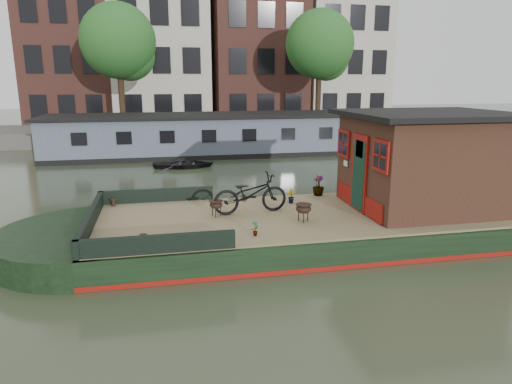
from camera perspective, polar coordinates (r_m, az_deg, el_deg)
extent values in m
plane|color=#273220|center=(11.72, 10.53, -5.47)|extent=(120.00, 120.00, 0.00)
cube|color=black|center=(11.63, 10.59, -4.07)|extent=(12.00, 4.00, 0.60)
cylinder|color=black|center=(10.92, -20.13, -5.87)|extent=(4.00, 4.00, 0.60)
cube|color=maroon|center=(11.70, 10.54, -5.19)|extent=(12.02, 4.02, 0.10)
cube|color=#776849|center=(11.53, 10.66, -2.53)|extent=(11.80, 3.80, 0.05)
cube|color=black|center=(10.76, -19.94, -3.22)|extent=(0.12, 4.00, 0.35)
cube|color=black|center=(12.49, -12.33, -0.41)|extent=(3.00, 0.12, 0.35)
cube|color=black|center=(8.81, -12.39, -6.38)|extent=(3.00, 0.12, 0.35)
cube|color=black|center=(12.28, 20.46, 3.45)|extent=(3.50, 3.00, 2.30)
cube|color=black|center=(12.14, 20.94, 9.07)|extent=(4.00, 3.50, 0.12)
cube|color=maroon|center=(11.47, 12.82, 2.29)|extent=(0.06, 0.80, 1.90)
cube|color=black|center=(11.47, 12.71, 2.04)|extent=(0.04, 0.64, 1.70)
cube|color=maroon|center=(10.44, 15.37, 4.38)|extent=(0.06, 0.72, 0.72)
cube|color=maroon|center=(12.32, 10.95, 5.98)|extent=(0.06, 0.72, 0.72)
imported|color=black|center=(11.10, -0.72, -0.20)|extent=(1.91, 0.84, 0.97)
imported|color=maroon|center=(12.10, 4.37, -0.55)|extent=(0.20, 0.23, 0.36)
imported|color=#975229|center=(12.98, 7.80, 0.83)|extent=(0.44, 0.44, 0.57)
imported|color=brown|center=(9.53, -0.12, -4.56)|extent=(0.21, 0.20, 0.33)
cylinder|color=black|center=(12.36, -17.41, -1.27)|extent=(0.16, 0.16, 0.19)
cylinder|color=black|center=(9.42, -13.90, -5.69)|extent=(0.16, 0.16, 0.18)
imported|color=black|center=(20.91, -9.03, 3.84)|extent=(2.90, 2.22, 0.56)
cube|color=#545A70|center=(24.75, -1.73, 7.20)|extent=(20.00, 4.00, 2.00)
cube|color=black|center=(24.65, -1.75, 9.63)|extent=(20.40, 4.40, 0.12)
cube|color=black|center=(24.87, -1.72, 5.19)|extent=(20.00, 4.05, 0.24)
cube|color=#47443F|center=(31.19, -3.85, 7.51)|extent=(60.00, 6.00, 0.90)
cube|color=brown|center=(38.39, -22.23, 18.28)|extent=(6.00, 8.00, 15.00)
cube|color=#B7B2A3|center=(37.97, -12.03, 20.16)|extent=(7.00, 8.00, 16.50)
cube|color=brown|center=(38.71, -0.14, 19.56)|extent=(7.00, 8.00, 15.50)
cube|color=#B7B2A3|center=(40.73, 10.14, 19.43)|extent=(6.50, 8.00, 16.00)
cylinder|color=#332316|center=(29.30, -16.44, 11.40)|extent=(0.36, 0.36, 4.00)
sphere|color=#194B1C|center=(29.38, -16.88, 17.64)|extent=(4.40, 4.40, 4.40)
sphere|color=#194B1C|center=(29.59, -15.52, 16.14)|extent=(3.00, 3.00, 3.00)
cylinder|color=#332316|center=(30.99, 7.78, 11.92)|extent=(0.36, 0.36, 4.00)
sphere|color=#194B1C|center=(31.06, 7.98, 17.83)|extent=(4.40, 4.40, 4.40)
sphere|color=#194B1C|center=(31.50, 8.81, 16.28)|extent=(3.00, 3.00, 3.00)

